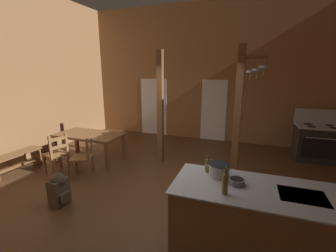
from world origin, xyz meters
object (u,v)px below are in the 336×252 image
at_px(dining_table, 89,137).
at_px(bottle_tall_on_counter, 208,165).
at_px(kitchen_island, 256,221).
at_px(ladderback_chair_by_post, 57,154).
at_px(stove_range, 318,142).
at_px(mixing_bowl_on_counter, 237,181).
at_px(ladderback_chair_near_window, 84,156).
at_px(backpack, 59,188).
at_px(bench_along_left_wall, 16,159).
at_px(stockpot_on_counter, 219,170).
at_px(bottle_short_on_counter, 225,183).

relative_size(dining_table, bottle_tall_on_counter, 6.76).
bearing_deg(kitchen_island, ladderback_chair_by_post, 167.23).
bearing_deg(stove_range, mixing_bowl_on_counter, -115.03).
distance_m(kitchen_island, bottle_tall_on_counter, 0.94).
bearing_deg(kitchen_island, bottle_tall_on_counter, 158.57).
bearing_deg(ladderback_chair_near_window, backpack, -71.56).
relative_size(bench_along_left_wall, mixing_bowl_on_counter, 5.68).
bearing_deg(dining_table, bench_along_left_wall, -137.14).
bearing_deg(ladderback_chair_near_window, kitchen_island, -16.38).
bearing_deg(stove_range, dining_table, -159.03).
bearing_deg(stockpot_on_counter, mixing_bowl_on_counter, -33.83).
xyz_separation_m(stove_range, stockpot_on_counter, (-2.10, -3.81, 0.52)).
distance_m(dining_table, stockpot_on_counter, 3.94).
distance_m(bench_along_left_wall, bottle_tall_on_counter, 4.69).
bearing_deg(bench_along_left_wall, bottle_short_on_counter, -10.92).
height_order(dining_table, stockpot_on_counter, stockpot_on_counter).
relative_size(dining_table, mixing_bowl_on_counter, 8.29).
relative_size(dining_table, backpack, 2.86).
distance_m(stove_range, ladderback_chair_near_window, 5.99).
xyz_separation_m(ladderback_chair_near_window, bench_along_left_wall, (-1.68, -0.38, -0.15)).
bearing_deg(bottle_tall_on_counter, backpack, -172.83).
bearing_deg(kitchen_island, dining_table, 155.83).
relative_size(stove_range, mixing_bowl_on_counter, 6.41).
bearing_deg(bench_along_left_wall, stove_range, 25.68).
distance_m(bench_along_left_wall, backpack, 2.18).
xyz_separation_m(bottle_tall_on_counter, bottle_short_on_counter, (0.31, -0.54, 0.04)).
xyz_separation_m(kitchen_island, ladderback_chair_by_post, (-4.35, 0.99, -0.00)).
distance_m(mixing_bowl_on_counter, bottle_tall_on_counter, 0.49).
relative_size(backpack, mixing_bowl_on_counter, 2.90).
xyz_separation_m(kitchen_island, dining_table, (-4.09, 1.83, 0.20)).
distance_m(ladderback_chair_near_window, bottle_tall_on_counter, 3.09).
xyz_separation_m(stockpot_on_counter, bottle_short_on_counter, (0.13, -0.46, 0.05)).
height_order(backpack, mixing_bowl_on_counter, mixing_bowl_on_counter).
xyz_separation_m(stove_range, bottle_tall_on_counter, (-2.28, -3.73, 0.53)).
distance_m(stove_range, ladderback_chair_by_post, 6.65).
xyz_separation_m(stove_range, bench_along_left_wall, (-6.90, -3.32, -0.18)).
bearing_deg(bottle_tall_on_counter, stove_range, 58.57).
bearing_deg(ladderback_chair_near_window, dining_table, 120.38).
bearing_deg(bottle_tall_on_counter, ladderback_chair_near_window, 164.87).
xyz_separation_m(dining_table, backpack, (0.82, -1.88, -0.34)).
xyz_separation_m(kitchen_island, backpack, (-3.27, -0.05, -0.14)).
xyz_separation_m(stove_range, ladderback_chair_near_window, (-5.22, -2.94, -0.03)).
height_order(stove_range, dining_table, stove_range).
distance_m(stove_range, mixing_bowl_on_counter, 4.41).
xyz_separation_m(dining_table, ladderback_chair_near_window, (0.45, -0.76, -0.20)).
height_order(mixing_bowl_on_counter, bottle_short_on_counter, bottle_short_on_counter).
xyz_separation_m(bench_along_left_wall, bottle_short_on_counter, (4.93, -0.95, 0.75)).
bearing_deg(bench_along_left_wall, ladderback_chair_by_post, 17.11).
bearing_deg(bottle_tall_on_counter, ladderback_chair_by_post, 168.98).
distance_m(ladderback_chair_near_window, mixing_bowl_on_counter, 3.55).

